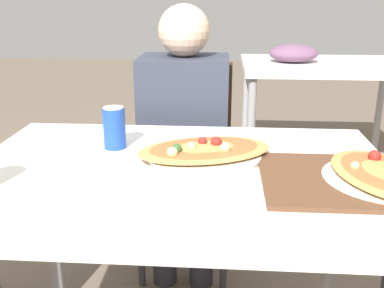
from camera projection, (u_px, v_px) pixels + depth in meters
dining_table at (180, 195)px, 1.22m from camera, size 1.14×0.78×0.73m
chair_far_seated at (187, 156)px, 1.96m from camera, size 0.40×0.40×0.89m
person_seated at (184, 126)px, 1.79m from camera, size 0.34×0.30×1.13m
pizza_main at (204, 152)px, 1.26m from camera, size 0.43×0.34×0.06m
soda_can at (114, 128)px, 1.33m from camera, size 0.07×0.07×0.12m
serving_tray at (348, 180)px, 1.10m from camera, size 0.42×0.34×0.01m
background_table at (320, 71)px, 2.97m from camera, size 1.10×0.80×0.85m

